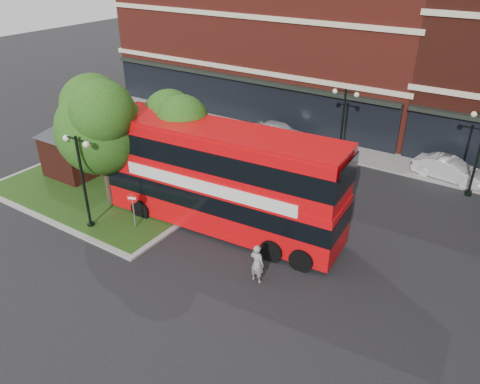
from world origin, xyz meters
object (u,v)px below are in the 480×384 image
Objects in this scene: woman at (257,263)px; car_silver at (279,131)px; car_white at (449,169)px; bus at (222,172)px.

car_silver is at bearing -58.97° from woman.
car_silver is 11.86m from car_white.
car_white is (11.86, 0.00, -0.00)m from car_silver.
car_white is at bearing -91.95° from car_silver.
bus reaches higher than car_silver.
woman is (3.75, -2.78, -2.16)m from bus.
woman is at bearing -40.61° from bus.
bus is 3.07× the size of car_silver.
car_silver is 0.97× the size of car_white.
woman is 0.44× the size of car_white.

